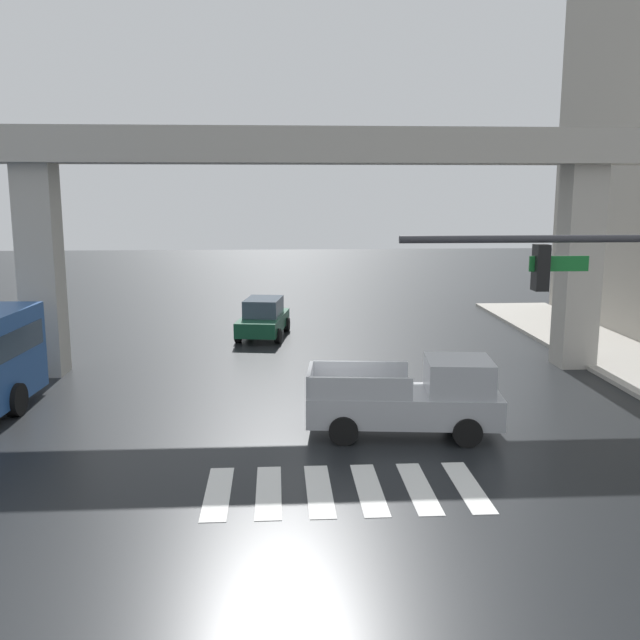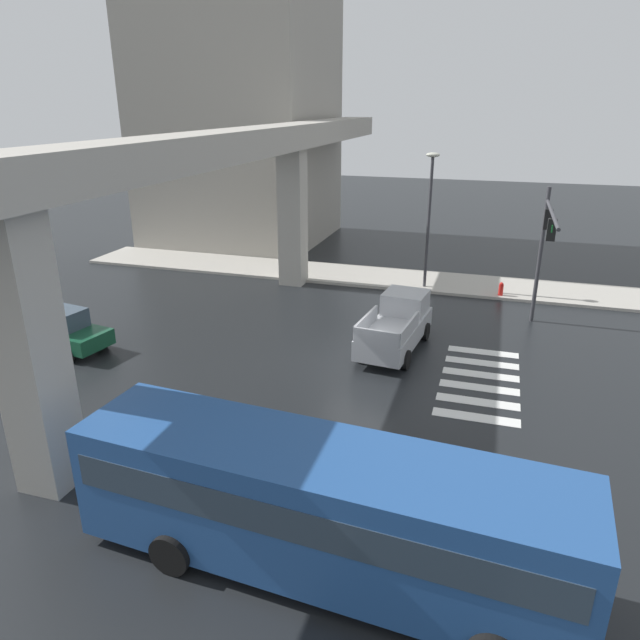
{
  "view_description": "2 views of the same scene",
  "coord_description": "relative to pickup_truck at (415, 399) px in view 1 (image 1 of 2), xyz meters",
  "views": [
    {
      "loc": [
        -1.45,
        -19.25,
        6.46
      ],
      "look_at": [
        -0.23,
        0.13,
        2.92
      ],
      "focal_mm": 39.99,
      "sensor_mm": 36.0,
      "label": 1
    },
    {
      "loc": [
        -19.99,
        -4.65,
        9.63
      ],
      "look_at": [
        -1.07,
        1.19,
        2.14
      ],
      "focal_mm": 32.44,
      "sensor_mm": 36.0,
      "label": 2
    }
  ],
  "objects": [
    {
      "name": "crosswalk_stripes",
      "position": [
        -2.22,
        -3.52,
        -0.98
      ],
      "size": [
        6.05,
        2.8,
        0.01
      ],
      "color": "silver",
      "rests_on": "ground"
    },
    {
      "name": "ground_plane",
      "position": [
        -2.22,
        1.13,
        -0.99
      ],
      "size": [
        120.0,
        120.0,
        0.0
      ],
      "primitive_type": "plane",
      "color": "black"
    },
    {
      "name": "sedan_dark_green",
      "position": [
        -4.24,
        13.29,
        -0.14
      ],
      "size": [
        2.47,
        4.53,
        1.72
      ],
      "color": "#14472D",
      "rests_on": "ground"
    },
    {
      "name": "elevated_overpass",
      "position": [
        -2.22,
        7.18,
        6.25
      ],
      "size": [
        49.05,
        2.04,
        8.57
      ],
      "color": "#ADA89E",
      "rests_on": "ground"
    },
    {
      "name": "pickup_truck",
      "position": [
        0.0,
        0.0,
        0.0
      ],
      "size": [
        5.28,
        2.5,
        2.08
      ],
      "color": "#A8AAAF",
      "rests_on": "ground"
    }
  ]
}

